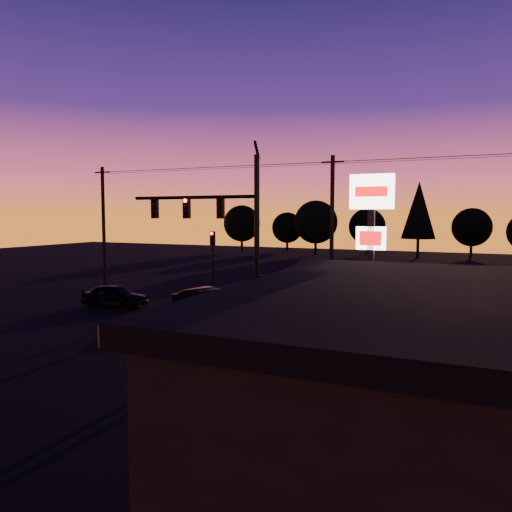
{
  "coord_description": "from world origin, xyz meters",
  "views": [
    {
      "loc": [
        10.59,
        -15.84,
        5.43
      ],
      "look_at": [
        1.0,
        5.0,
        3.5
      ],
      "focal_mm": 35.0,
      "sensor_mm": 36.0,
      "label": 1
    }
  ],
  "objects": [
    {
      "name": "power_wires",
      "position": [
        2.0,
        14.0,
        8.57
      ],
      "size": [
        36.0,
        1.22,
        0.07
      ],
      "color": "black",
      "rests_on": "ground"
    },
    {
      "name": "pylon_sign",
      "position": [
        7.0,
        1.5,
        4.91
      ],
      "size": [
        1.5,
        0.28,
        6.8
      ],
      "color": "black",
      "rests_on": "ground"
    },
    {
      "name": "tree_2",
      "position": [
        -10.0,
        48.0,
        4.37
      ],
      "size": [
        5.77,
        5.78,
        7.26
      ],
      "color": "black",
      "rests_on": "ground"
    },
    {
      "name": "secondary_signal",
      "position": [
        -5.0,
        11.49,
        2.86
      ],
      "size": [
        0.3,
        0.31,
        4.35
      ],
      "color": "black",
      "rests_on": "ground"
    },
    {
      "name": "tree_3",
      "position": [
        -4.0,
        52.0,
        3.75
      ],
      "size": [
        4.95,
        4.95,
        6.22
      ],
      "color": "black",
      "rests_on": "ground"
    },
    {
      "name": "car_right",
      "position": [
        6.42,
        7.68,
        0.71
      ],
      "size": [
        5.14,
        2.83,
        1.41
      ],
      "primitive_type": "imported",
      "rotation": [
        0.0,
        0.0,
        -1.76
      ],
      "color": "black",
      "rests_on": "ground"
    },
    {
      "name": "utility_pole_1",
      "position": [
        2.0,
        14.0,
        4.59
      ],
      "size": [
        1.4,
        0.26,
        9.0
      ],
      "color": "black",
      "rests_on": "ground"
    },
    {
      "name": "tree_1",
      "position": [
        -16.0,
        53.0,
        3.43
      ],
      "size": [
        4.54,
        4.54,
        5.71
      ],
      "color": "black",
      "rests_on": "ground"
    },
    {
      "name": "utility_pole_0",
      "position": [
        -16.0,
        14.0,
        4.59
      ],
      "size": [
        1.4,
        0.26,
        9.0
      ],
      "color": "black",
      "rests_on": "ground"
    },
    {
      "name": "bollard",
      "position": [
        -3.5,
        -0.31,
        0.46
      ],
      "size": [
        0.31,
        0.31,
        0.92
      ],
      "primitive_type": "cylinder",
      "color": "#A67C11",
      "rests_on": "ground"
    },
    {
      "name": "ground",
      "position": [
        0.0,
        0.0,
        0.0
      ],
      "size": [
        120.0,
        120.0,
        0.0
      ],
      "primitive_type": "plane",
      "color": "black",
      "rests_on": "ground"
    },
    {
      "name": "traffic_signal_mast",
      "position": [
        -0.1,
        3.99,
        4.94
      ],
      "size": [
        6.79,
        0.52,
        8.58
      ],
      "color": "black",
      "rests_on": "ground"
    },
    {
      "name": "tree_4",
      "position": [
        3.0,
        49.0,
        5.93
      ],
      "size": [
        4.18,
        4.18,
        9.5
      ],
      "color": "black",
      "rests_on": "ground"
    },
    {
      "name": "car_mid",
      "position": [
        -2.95,
        7.38,
        0.7
      ],
      "size": [
        4.49,
        2.34,
        1.41
      ],
      "primitive_type": "imported",
      "rotation": [
        0.0,
        0.0,
        1.36
      ],
      "color": "black",
      "rests_on": "ground"
    },
    {
      "name": "car_left",
      "position": [
        -9.03,
        6.97,
        0.67
      ],
      "size": [
        4.1,
        2.11,
        1.33
      ],
      "primitive_type": "imported",
      "rotation": [
        0.0,
        0.0,
        1.71
      ],
      "color": "black",
      "rests_on": "ground"
    },
    {
      "name": "tree_5",
      "position": [
        9.0,
        54.0,
        3.75
      ],
      "size": [
        4.95,
        4.95,
        6.22
      ],
      "color": "black",
      "rests_on": "ground"
    },
    {
      "name": "lane_arrow",
      "position": [
        0.5,
        1.67,
        0.01
      ],
      "size": [
        1.2,
        3.1,
        0.01
      ],
      "color": "beige",
      "rests_on": "ground"
    },
    {
      "name": "tree_0",
      "position": [
        -22.0,
        50.0,
        4.06
      ],
      "size": [
        5.36,
        5.36,
        6.74
      ],
      "color": "black",
      "rests_on": "ground"
    }
  ]
}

